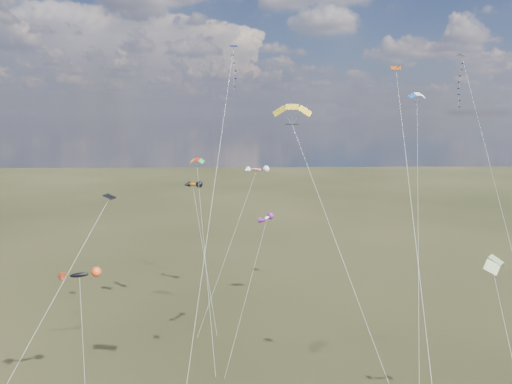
{
  "coord_description": "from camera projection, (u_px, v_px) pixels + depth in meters",
  "views": [
    {
      "loc": [
        -1.21,
        -28.46,
        27.09
      ],
      "look_at": [
        0.0,
        18.0,
        19.0
      ],
      "focal_mm": 32.0,
      "sensor_mm": 36.0,
      "label": 1
    }
  ],
  "objects": [
    {
      "name": "diamond_black_high",
      "position": [
        464.0,
        95.0,
        56.9
      ],
      "size": [
        1.4,
        25.52,
        34.44
      ],
      "color": "black",
      "rests_on": "ground"
    },
    {
      "name": "diamond_navy_tall",
      "position": [
        230.0,
        92.0,
        45.79
      ],
      "size": [
        4.59,
        28.71,
        34.08
      ],
      "color": "#0B0C4F",
      "rests_on": "ground"
    },
    {
      "name": "diamond_black_mid",
      "position": [
        61.0,
        284.0,
        33.78
      ],
      "size": [
        9.69,
        15.96,
        20.53
      ],
      "color": "black",
      "rests_on": "ground"
    },
    {
      "name": "diamond_orange_center",
      "position": [
        415.0,
        232.0,
        28.5
      ],
      "size": [
        4.28,
        26.85,
        30.74
      ],
      "color": "#C74404",
      "rests_on": "ground"
    },
    {
      "name": "parafoil_yellow",
      "position": [
        293.0,
        108.0,
        35.44
      ],
      "size": [
        10.31,
        17.57,
        28.26
      ],
      "color": "yellow",
      "rests_on": "ground"
    },
    {
      "name": "parafoil_blue_white",
      "position": [
        418.0,
        97.0,
        53.49
      ],
      "size": [
        8.54,
        25.5,
        29.78
      ],
      "color": "blue",
      "rests_on": "ground"
    },
    {
      "name": "parafoil_striped",
      "position": [
        496.0,
        261.0,
        33.27
      ],
      "size": [
        2.98,
        11.49,
        17.19
      ],
      "color": "yellow",
      "rests_on": "ground"
    },
    {
      "name": "parafoil_tricolor",
      "position": [
        197.0,
        161.0,
        57.53
      ],
      "size": [
        4.04,
        15.22,
        21.75
      ],
      "color": "yellow",
      "rests_on": "ground"
    },
    {
      "name": "novelty_black_orange",
      "position": [
        79.0,
        275.0,
        42.78
      ],
      "size": [
        3.9,
        7.32,
        12.61
      ],
      "color": "black",
      "rests_on": "ground"
    },
    {
      "name": "novelty_orange_black",
      "position": [
        193.0,
        185.0,
        61.42
      ],
      "size": [
        4.96,
        10.12,
        18.09
      ],
      "color": "orange",
      "rests_on": "ground"
    },
    {
      "name": "novelty_white_purple",
      "position": [
        267.0,
        219.0,
        51.17
      ],
      "size": [
        5.56,
        8.17,
        15.84
      ],
      "color": "silver",
      "rests_on": "ground"
    },
    {
      "name": "novelty_redwhite_stripe",
      "position": [
        256.0,
        170.0,
        64.1
      ],
      "size": [
        9.33,
        13.16,
        19.77
      ],
      "color": "red",
      "rests_on": "ground"
    }
  ]
}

